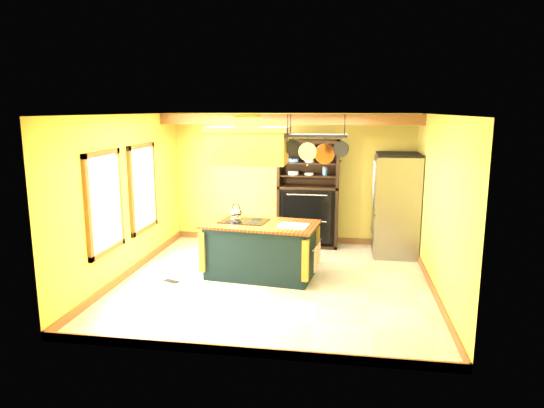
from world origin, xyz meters
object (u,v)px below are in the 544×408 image
(range_hood, at_px, (248,144))
(refrigerator, at_px, (395,207))
(kitchen_island, at_px, (261,249))
(hutch, at_px, (308,205))
(pot_rack, at_px, (317,141))

(range_hood, height_order, refrigerator, range_hood)
(kitchen_island, height_order, range_hood, range_hood)
(range_hood, bearing_deg, hutch, 67.87)
(kitchen_island, distance_m, range_hood, 1.77)
(kitchen_island, xyz_separation_m, refrigerator, (2.34, 1.66, 0.47))
(kitchen_island, relative_size, pot_rack, 1.92)
(kitchen_island, relative_size, refrigerator, 1.03)
(refrigerator, bearing_deg, range_hood, -146.73)
(pot_rack, distance_m, hutch, 2.49)
(range_hood, height_order, hutch, range_hood)
(kitchen_island, relative_size, range_hood, 1.51)
(range_hood, relative_size, refrigerator, 0.68)
(range_hood, bearing_deg, pot_rack, 0.14)
(pot_rack, xyz_separation_m, refrigerator, (1.43, 1.66, -1.34))
(kitchen_island, xyz_separation_m, hutch, (0.63, 2.03, 0.38))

